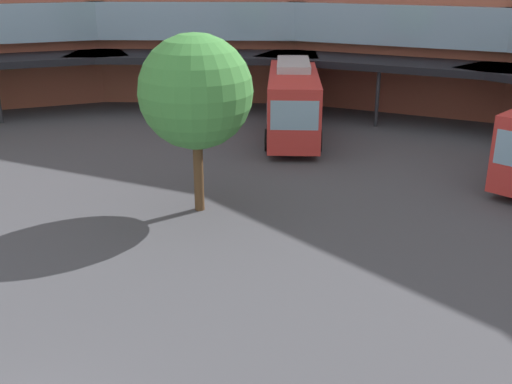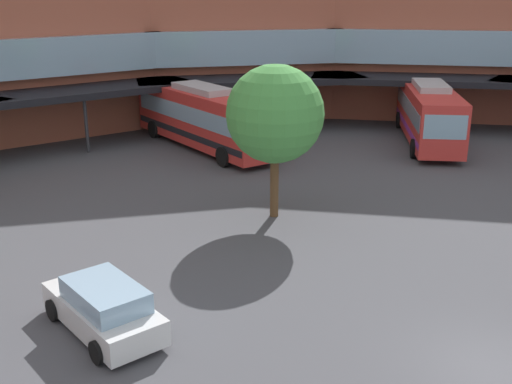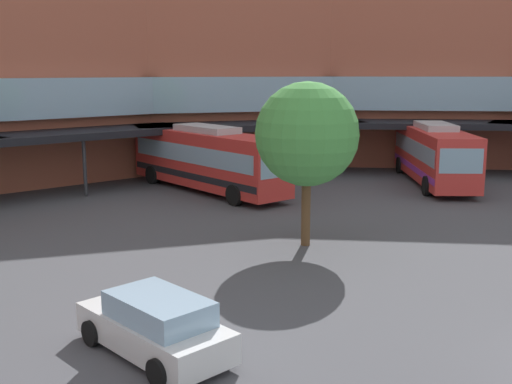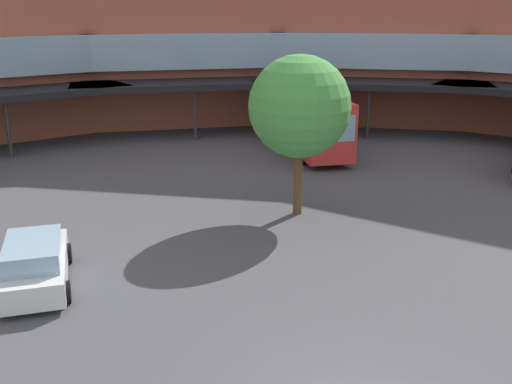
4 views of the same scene
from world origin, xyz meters
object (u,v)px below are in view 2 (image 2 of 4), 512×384
at_px(bus_2, 203,117).
at_px(plaza_tree, 275,114).
at_px(bus_3, 429,112).
at_px(parked_car, 104,308).

xyz_separation_m(bus_2, plaza_tree, (-1.26, -12.21, 2.51)).
height_order(bus_2, bus_3, bus_2).
relative_size(bus_3, parked_car, 2.35).
height_order(bus_3, plaza_tree, plaza_tree).
bearing_deg(plaza_tree, bus_3, 28.33).
bearing_deg(plaza_tree, parked_car, -143.28).
relative_size(bus_3, plaza_tree, 1.72).
distance_m(bus_3, parked_car, 27.02).
height_order(parked_car, plaza_tree, plaza_tree).
bearing_deg(bus_3, plaza_tree, -31.03).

